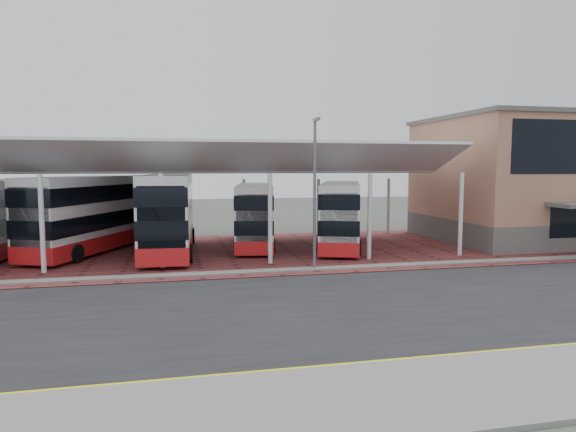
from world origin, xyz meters
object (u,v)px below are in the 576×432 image
at_px(terminal, 553,179).
at_px(bus_2, 91,214).
at_px(bus_5, 341,215).
at_px(bus_3, 169,214).
at_px(bus_4, 255,215).

distance_m(terminal, bus_2, 33.63).
distance_m(terminal, bus_5, 17.35).
distance_m(bus_3, bus_4, 6.08).
relative_size(terminal, bus_2, 1.54).
bearing_deg(bus_3, bus_4, 18.90).
bearing_deg(bus_4, bus_3, -154.44).
distance_m(terminal, bus_3, 28.73).
bearing_deg(bus_4, bus_2, -169.11).
bearing_deg(terminal, bus_2, 178.20).
xyz_separation_m(bus_2, bus_3, (4.89, -1.45, 0.05)).
bearing_deg(bus_5, bus_4, -178.12).
xyz_separation_m(terminal, bus_3, (-28.65, -0.39, -2.12)).
relative_size(bus_4, bus_5, 0.98).
distance_m(bus_2, bus_4, 10.74).
relative_size(bus_2, bus_3, 0.98).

